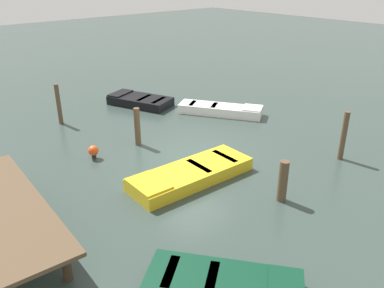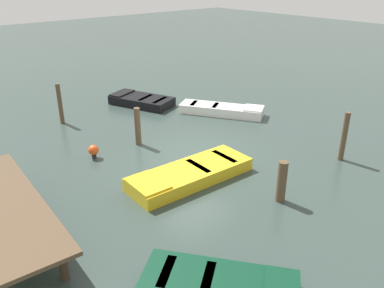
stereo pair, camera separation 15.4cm
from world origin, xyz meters
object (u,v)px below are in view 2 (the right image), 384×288
object	(u,v)px
dock_segment	(1,208)
marker_buoy	(93,150)
rowboat_dark_green	(221,286)
rowboat_white	(222,110)
mooring_piling_center	(344,137)
rowboat_yellow	(190,174)
mooring_piling_near_left	(60,104)
mooring_piling_mid_left	(138,126)
rowboat_black	(141,100)
mooring_piling_near_right	(282,182)

from	to	relation	value
dock_segment	marker_buoy	bearing A→B (deg)	-51.36
rowboat_dark_green	rowboat_white	xyz separation A→B (m)	(7.62, -7.60, -0.00)
mooring_piling_center	marker_buoy	distance (m)	8.52
rowboat_dark_green	rowboat_white	bearing A→B (deg)	98.49
rowboat_yellow	mooring_piling_near_left	distance (m)	7.38
mooring_piling_center	marker_buoy	xyz separation A→B (m)	(5.65, 6.36, -0.57)
mooring_piling_mid_left	marker_buoy	xyz separation A→B (m)	(0.03, 1.82, -0.43)
rowboat_black	rowboat_white	world-z (taller)	same
rowboat_dark_green	marker_buoy	distance (m)	7.42
marker_buoy	rowboat_white	bearing A→B (deg)	-87.49
rowboat_black	mooring_piling_mid_left	world-z (taller)	mooring_piling_mid_left
rowboat_white	rowboat_yellow	world-z (taller)	same
rowboat_black	mooring_piling_near_right	bearing A→B (deg)	147.95
dock_segment	mooring_piling_near_right	world-z (taller)	mooring_piling_near_right
rowboat_white	mooring_piling_center	xyz separation A→B (m)	(-5.93, 0.16, 0.64)
dock_segment	rowboat_black	xyz separation A→B (m)	(6.38, -8.26, -0.63)
mooring_piling_center	mooring_piling_mid_left	bearing A→B (deg)	38.93
mooring_piling_near_right	marker_buoy	size ratio (longest dim) A/B	2.56
rowboat_yellow	mooring_piling_mid_left	world-z (taller)	mooring_piling_mid_left
rowboat_black	mooring_piling_mid_left	bearing A→B (deg)	123.44
rowboat_black	marker_buoy	bearing A→B (deg)	108.68
mooring_piling_near_right	mooring_piling_center	bearing A→B (deg)	-85.74
rowboat_black	mooring_piling_near_right	world-z (taller)	mooring_piling_near_right
marker_buoy	rowboat_black	bearing A→B (deg)	-50.13
rowboat_white	mooring_piling_near_right	size ratio (longest dim) A/B	3.00
dock_segment	mooring_piling_near_left	size ratio (longest dim) A/B	3.31
rowboat_black	dock_segment	bearing A→B (deg)	106.49
mooring_piling_near_right	mooring_piling_near_left	xyz separation A→B (m)	(9.87, 2.06, 0.24)
rowboat_dark_green	rowboat_black	distance (m)	12.46
rowboat_dark_green	rowboat_white	distance (m)	10.76
mooring_piling_center	dock_segment	bearing A→B (deg)	73.17
mooring_piling_center	mooring_piling_near_left	world-z (taller)	mooring_piling_center
rowboat_dark_green	rowboat_white	world-z (taller)	same
mooring_piling_near_left	rowboat_black	bearing A→B (deg)	-92.35
rowboat_yellow	marker_buoy	distance (m)	3.68
rowboat_yellow	mooring_piling_near_right	distance (m)	2.85
rowboat_black	rowboat_yellow	size ratio (longest dim) A/B	0.81
dock_segment	marker_buoy	xyz separation A→B (m)	(2.60, -3.73, -0.56)
mooring_piling_near_right	mooring_piling_near_left	size ratio (longest dim) A/B	0.72
rowboat_white	marker_buoy	bearing A→B (deg)	-119.34
mooring_piling_near_right	mooring_piling_near_left	bearing A→B (deg)	11.77
rowboat_yellow	marker_buoy	world-z (taller)	marker_buoy
dock_segment	rowboat_yellow	xyz separation A→B (m)	(-0.76, -5.23, -0.63)
mooring_piling_near_right	mooring_piling_mid_left	distance (m)	5.95
rowboat_black	mooring_piling_near_right	size ratio (longest dim) A/B	2.67
rowboat_white	mooring_piling_near_left	world-z (taller)	mooring_piling_near_left
mooring_piling_mid_left	rowboat_yellow	bearing A→B (deg)	174.37
marker_buoy	rowboat_yellow	bearing A→B (deg)	-156.02
rowboat_black	rowboat_yellow	bearing A→B (deg)	135.77
rowboat_black	rowboat_white	size ratio (longest dim) A/B	0.89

